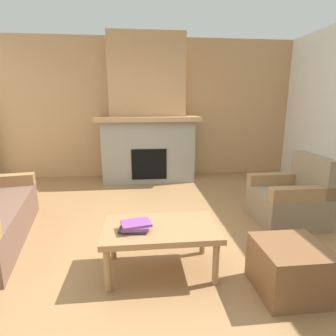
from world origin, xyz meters
The scene contains 7 objects.
ground centered at (0.00, 0.00, 0.00)m, with size 9.00×9.00×0.00m, color olive.
wall_back_wood_panel centered at (0.00, 3.00, 1.35)m, with size 6.00×0.12×2.70m, color tan.
fireplace centered at (0.00, 2.62, 1.16)m, with size 1.90×0.82×2.70m.
armchair centered at (1.71, 0.42, 0.29)m, with size 0.76×0.76×0.85m.
coffee_table centered at (0.00, -0.47, 0.38)m, with size 1.00×0.60×0.43m.
ottoman centered at (1.00, -0.85, 0.20)m, with size 0.52×0.52×0.40m, color brown.
book_stack_near_edge centered at (-0.22, -0.52, 0.47)m, with size 0.29×0.23×0.07m.
Camera 1 is at (-0.17, -2.66, 1.48)m, focal length 29.24 mm.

